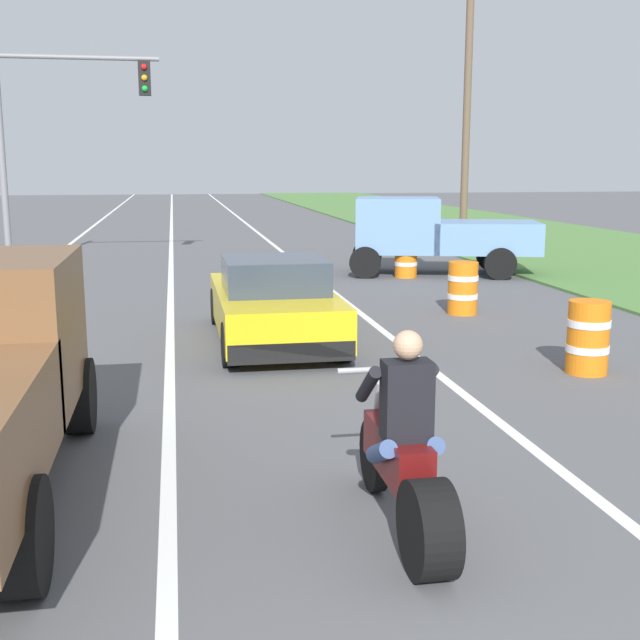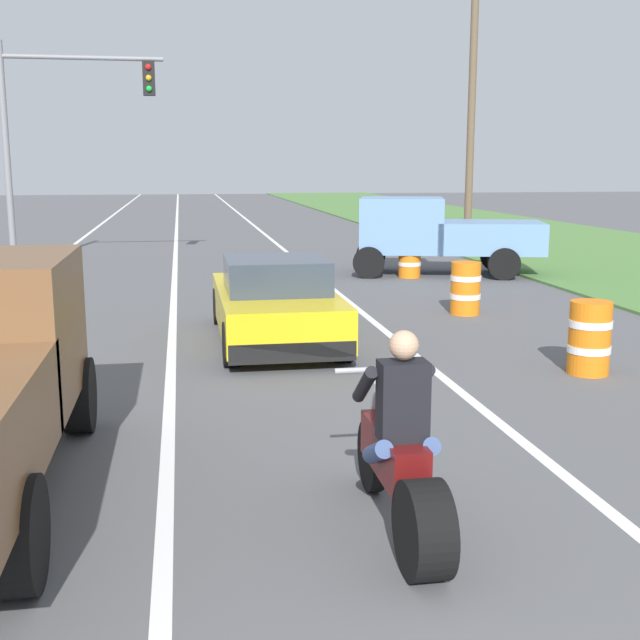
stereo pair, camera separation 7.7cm
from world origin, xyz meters
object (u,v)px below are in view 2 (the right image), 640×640
at_px(sports_car_yellow, 275,303).
at_px(construction_barrel_far, 410,258).
at_px(pickup_truck_right_shoulder_light_blue, 437,232).
at_px(construction_barrel_nearest, 590,337).
at_px(traffic_light_mast_near, 55,120).
at_px(motorcycle_with_rider, 402,464).
at_px(construction_barrel_mid, 465,288).

height_order(sports_car_yellow, construction_barrel_far, sports_car_yellow).
distance_m(pickup_truck_right_shoulder_light_blue, construction_barrel_nearest, 10.26).
height_order(pickup_truck_right_shoulder_light_blue, traffic_light_mast_near, traffic_light_mast_near).
xyz_separation_m(pickup_truck_right_shoulder_light_blue, construction_barrel_far, (-0.86, -0.45, -0.60)).
bearing_deg(motorcycle_with_rider, construction_barrel_nearest, 48.75).
relative_size(sports_car_yellow, traffic_light_mast_near, 0.72).
height_order(traffic_light_mast_near, construction_barrel_nearest, traffic_light_mast_near).
xyz_separation_m(traffic_light_mast_near, construction_barrel_nearest, (8.65, -13.11, -3.47)).
xyz_separation_m(construction_barrel_nearest, construction_barrel_mid, (-0.12, 4.57, 0.00)).
xyz_separation_m(sports_car_yellow, construction_barrel_mid, (3.85, 1.83, -0.13)).
relative_size(motorcycle_with_rider, construction_barrel_mid, 2.21).
xyz_separation_m(sports_car_yellow, traffic_light_mast_near, (-4.68, 10.37, 3.35)).
distance_m(construction_barrel_nearest, construction_barrel_mid, 4.58).
bearing_deg(traffic_light_mast_near, motorcycle_with_rider, -74.64).
distance_m(motorcycle_with_rider, pickup_truck_right_shoulder_light_blue, 15.39).
height_order(motorcycle_with_rider, construction_barrel_mid, motorcycle_with_rider).
xyz_separation_m(motorcycle_with_rider, construction_barrel_mid, (3.72, 8.96, -0.09)).
bearing_deg(pickup_truck_right_shoulder_light_blue, sports_car_yellow, -124.34).
bearing_deg(pickup_truck_right_shoulder_light_blue, construction_barrel_nearest, -96.23).
distance_m(sports_car_yellow, construction_barrel_far, 8.17).
height_order(construction_barrel_mid, construction_barrel_far, same).
bearing_deg(traffic_light_mast_near, construction_barrel_mid, -45.03).
relative_size(pickup_truck_right_shoulder_light_blue, construction_barrel_nearest, 5.14).
bearing_deg(construction_barrel_mid, motorcycle_with_rider, -112.58).
height_order(traffic_light_mast_near, construction_barrel_far, traffic_light_mast_near).
relative_size(traffic_light_mast_near, construction_barrel_mid, 6.00).
height_order(pickup_truck_right_shoulder_light_blue, construction_barrel_mid, pickup_truck_right_shoulder_light_blue).
relative_size(construction_barrel_nearest, construction_barrel_mid, 1.00).
bearing_deg(construction_barrel_mid, traffic_light_mast_near, 134.97).
relative_size(sports_car_yellow, construction_barrel_mid, 4.30).
relative_size(sports_car_yellow, pickup_truck_right_shoulder_light_blue, 0.84).
bearing_deg(motorcycle_with_rider, construction_barrel_far, 73.81).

